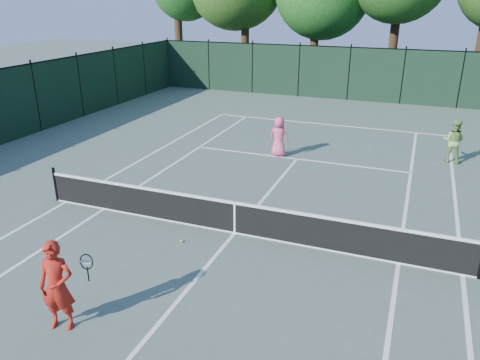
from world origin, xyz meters
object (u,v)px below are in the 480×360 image
(coach, at_px, (57,286))
(player_green, at_px, (453,141))
(loose_ball_midcourt, at_px, (181,241))
(player_pink, at_px, (279,137))

(coach, height_order, player_green, coach)
(coach, distance_m, loose_ball_midcourt, 3.80)
(loose_ball_midcourt, bearing_deg, player_pink, 87.64)
(player_pink, xyz_separation_m, loose_ball_midcourt, (-0.31, -7.45, -0.74))
(coach, bearing_deg, player_green, 45.19)
(coach, xyz_separation_m, player_pink, (0.87, 11.11, -0.13))
(coach, distance_m, player_green, 14.62)
(player_pink, distance_m, loose_ball_midcourt, 7.49)
(coach, bearing_deg, player_pink, 69.63)
(coach, relative_size, player_pink, 1.16)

